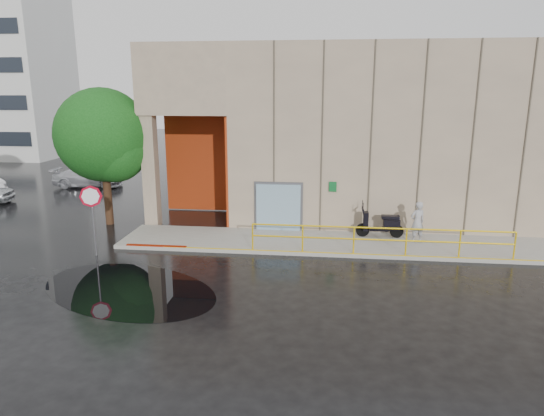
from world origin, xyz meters
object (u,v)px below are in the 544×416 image
Objects in this scene: scooter at (381,217)px; stop_sign at (92,205)px; person at (417,222)px; car_c at (88,177)px; red_curb at (156,248)px; tree_near at (106,139)px.

stop_sign is (-10.81, -3.13, 0.94)m from scooter.
person reaches higher than car_c.
car_c is (-8.64, 11.59, 0.53)m from red_curb.
stop_sign is at bearing -10.05° from person.
scooter is (-1.36, 0.57, 0.02)m from person.
tree_near reaches higher than stop_sign.
scooter is 9.11m from red_curb.
person is 1.48m from scooter.
scooter is 0.45× the size of car_c.
car_c is at bearing 126.71° from red_curb.
stop_sign is 4.86m from tree_near.
car_c is 0.69× the size of tree_near.
red_curb is 0.56× the size of car_c.
tree_near is at bearing 134.71° from red_curb.
stop_sign is 2.90m from red_curb.
scooter is 0.31× the size of tree_near.
stop_sign is at bearing -159.42° from car_c.
stop_sign is at bearing -155.76° from red_curb.
red_curb is (2.03, 0.91, -1.86)m from stop_sign.
scooter is 0.72× the size of stop_sign.
person is at bearing 15.12° from stop_sign.
car_c is (-18.79, 9.94, -0.37)m from person.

